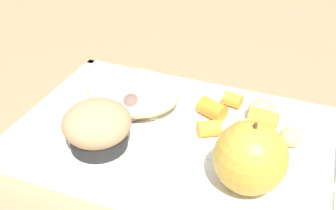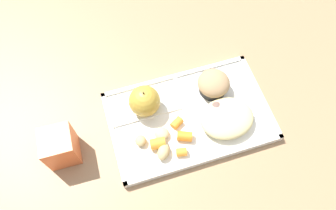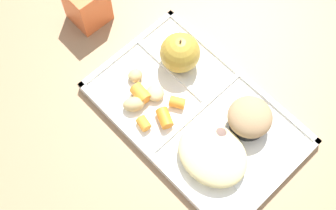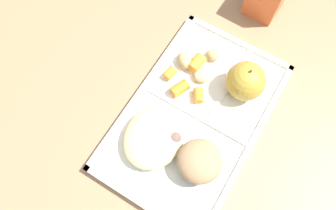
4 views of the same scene
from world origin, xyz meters
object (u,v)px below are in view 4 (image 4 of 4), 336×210
at_px(green_apple, 246,81).
at_px(plastic_fork, 147,159).
at_px(lunch_tray, 195,117).
at_px(bran_muffin, 199,162).

distance_m(green_apple, plastic_fork, 0.23).
xyz_separation_m(lunch_tray, bran_muffin, (0.08, 0.05, 0.03)).
relative_size(green_apple, plastic_fork, 0.56).
distance_m(lunch_tray, bran_muffin, 0.10).
distance_m(bran_muffin, plastic_fork, 0.09).
relative_size(lunch_tray, plastic_fork, 2.68).
height_order(lunch_tray, plastic_fork, lunch_tray).
xyz_separation_m(green_apple, bran_muffin, (0.17, -0.00, -0.01)).
bearing_deg(green_apple, lunch_tray, -28.12).
bearing_deg(lunch_tray, plastic_fork, -16.06).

